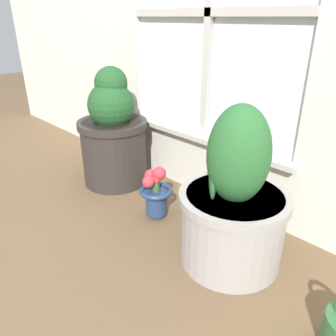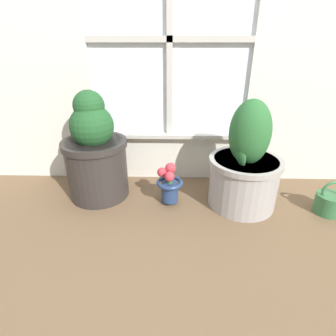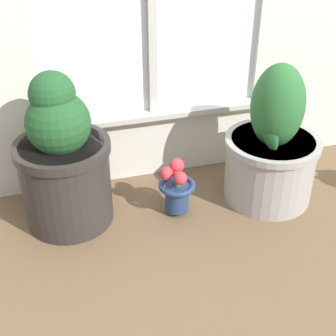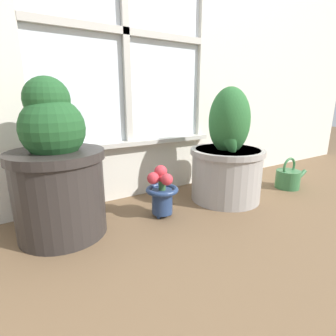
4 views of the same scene
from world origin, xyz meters
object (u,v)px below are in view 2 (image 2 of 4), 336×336
potted_plant_left (96,154)px  flower_vase (169,184)px  potted_plant_right (245,168)px  watering_can (330,203)px

potted_plant_left → flower_vase: (0.44, -0.09, -0.15)m
potted_plant_left → flower_vase: potted_plant_left is taller
potted_plant_right → flower_vase: bearing=-179.6°
potted_plant_left → watering_can: potted_plant_left is taller
potted_plant_right → flower_vase: 0.44m
flower_vase → potted_plant_left: bearing=168.8°
potted_plant_left → watering_can: bearing=-6.9°
flower_vase → watering_can: 0.91m
potted_plant_left → flower_vase: bearing=-11.2°
potted_plant_right → flower_vase: potted_plant_right is taller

